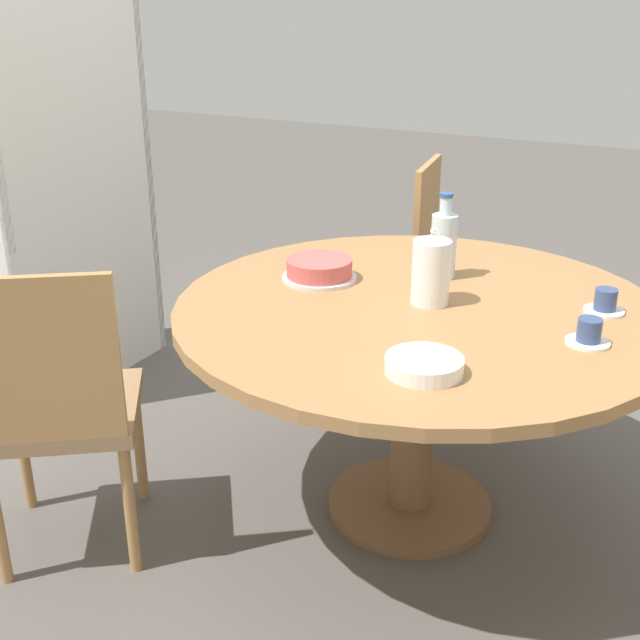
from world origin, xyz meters
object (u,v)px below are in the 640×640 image
at_px(water_bottle, 444,244).
at_px(cake_main, 319,270).
at_px(bookshelf, 63,182).
at_px(cup_a, 605,303).
at_px(cup_b, 589,334).
at_px(coffee_pot, 431,270).
at_px(chair_b, 455,267).
at_px(chair_c, 58,405).

xyz_separation_m(water_bottle, cake_main, (-0.20, 0.34, -0.08)).
bearing_deg(bookshelf, cup_a, 88.65).
bearing_deg(water_bottle, bookshelf, 90.71).
distance_m(water_bottle, cup_b, 0.61).
distance_m(coffee_pot, cup_b, 0.48).
relative_size(water_bottle, cup_a, 2.39).
distance_m(chair_b, chair_c, 1.77).
relative_size(chair_c, water_bottle, 3.36).
xyz_separation_m(cake_main, cup_b, (-0.12, -0.85, -0.00)).
height_order(chair_c, cup_a, chair_c).
xyz_separation_m(bookshelf, cup_b, (-0.30, -2.10, -0.11)).
xyz_separation_m(chair_c, cup_b, (0.61, -1.29, 0.25)).
bearing_deg(cake_main, cup_b, -97.74).
distance_m(coffee_pot, cake_main, 0.39).
relative_size(bookshelf, cup_b, 15.24).
bearing_deg(water_bottle, chair_c, 140.07).
height_order(chair_c, cake_main, chair_c).
xyz_separation_m(chair_c, bookshelf, (0.90, 0.82, 0.36)).
height_order(cake_main, cup_a, cup_a).
xyz_separation_m(water_bottle, cup_b, (-0.32, -0.52, -0.08)).
relative_size(coffee_pot, cup_a, 1.99).
xyz_separation_m(chair_c, cup_a, (0.86, -1.29, 0.25)).
height_order(chair_b, water_bottle, water_bottle).
relative_size(water_bottle, cake_main, 1.15).
relative_size(chair_b, water_bottle, 3.36).
bearing_deg(chair_c, cake_main, -157.19).
relative_size(coffee_pot, cake_main, 0.95).
height_order(bookshelf, water_bottle, bookshelf).
bearing_deg(cup_a, coffee_pot, 109.72).
height_order(chair_c, bookshelf, bookshelf).
bearing_deg(chair_b, cup_b, -155.24).
bearing_deg(cup_b, cake_main, 82.26).
xyz_separation_m(chair_b, cup_b, (-1.07, -0.72, 0.25)).
bearing_deg(bookshelf, chair_b, 118.98).
height_order(bookshelf, cup_a, bookshelf).
bearing_deg(cup_a, cup_b, -179.48).
bearing_deg(coffee_pot, cup_b, -99.90).
relative_size(chair_b, cup_a, 8.02).
height_order(coffee_pot, water_bottle, water_bottle).
bearing_deg(cup_b, chair_c, 115.22).
bearing_deg(chair_c, chair_b, -144.87).
bearing_deg(bookshelf, cake_main, 81.73).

